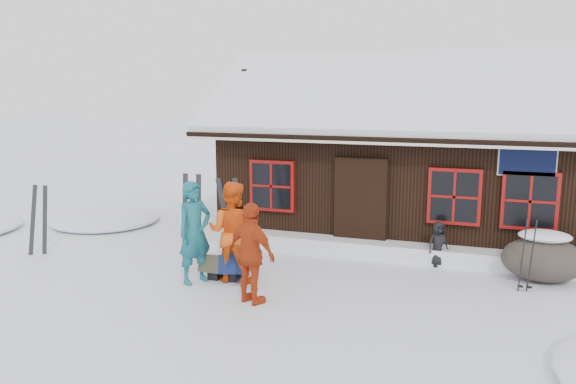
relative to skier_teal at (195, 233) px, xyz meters
name	(u,v)px	position (x,y,z in m)	size (l,w,h in m)	color
ground	(282,285)	(1.54, 0.37, -0.93)	(120.00, 120.00, 0.00)	white
mountain_hut	(405,166)	(3.04, 5.35, 0.64)	(8.90, 6.09, 4.42)	black
snow_drift	(386,250)	(3.04, 2.62, -0.76)	(7.60, 0.60, 0.35)	white
snow_mounds	(390,264)	(3.20, 2.23, -0.93)	(20.60, 13.20, 0.48)	white
skier_teal	(195,233)	(0.00, 0.00, 0.00)	(0.68, 0.45, 1.87)	#155B67
skier_orange_left	(232,231)	(0.58, 0.33, -0.01)	(0.90, 0.70, 1.84)	#F25411
skier_orange_right	(252,254)	(1.36, -0.61, -0.09)	(0.99, 0.41, 1.69)	#B83512
skier_crouched	(438,244)	(4.10, 2.42, -0.48)	(0.44, 0.29, 0.90)	black
boulder	(543,258)	(5.98, 2.12, -0.50)	(1.46, 1.10, 0.85)	#443D36
ski_pair_left	(39,221)	(-3.96, 0.50, -0.20)	(0.51, 0.21, 1.56)	black
ski_pair_mid	(234,223)	(0.24, 1.17, -0.07)	(0.68, 0.20, 1.81)	black
ski_pair_right	(192,217)	(-0.81, 1.39, -0.07)	(0.47, 0.11, 1.82)	black
ski_poles	(527,257)	(5.65, 1.43, -0.31)	(0.24, 0.12, 1.33)	black
backpack_blue	(234,269)	(0.58, 0.40, -0.76)	(0.49, 0.65, 0.35)	#111D4A
backpack_olive	(217,268)	(0.24, 0.38, -0.77)	(0.46, 0.60, 0.33)	#3D3B2C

